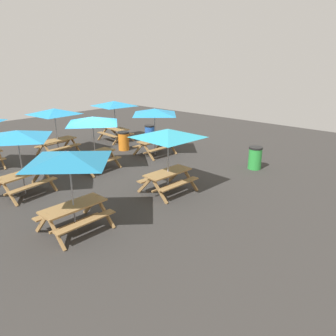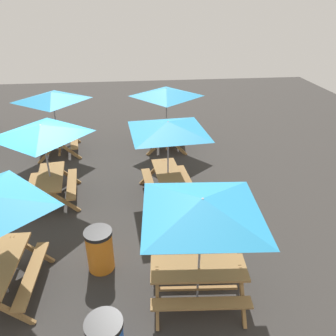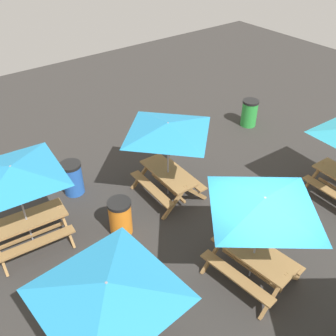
% 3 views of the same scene
% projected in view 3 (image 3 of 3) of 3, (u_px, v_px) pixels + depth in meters
% --- Properties ---
extents(ground_plane, '(29.82, 29.82, 0.00)m').
position_uv_depth(ground_plane, '(253.00, 269.00, 8.52)').
color(ground_plane, '#33302D').
rests_on(ground_plane, ground).
extents(picnic_table_0, '(2.82, 2.82, 2.34)m').
position_uv_depth(picnic_table_0, '(108.00, 295.00, 5.65)').
color(picnic_table_0, olive).
rests_on(picnic_table_0, ground).
extents(picnic_table_1, '(2.05, 2.05, 2.34)m').
position_uv_depth(picnic_table_1, '(168.00, 133.00, 9.50)').
color(picnic_table_1, olive).
rests_on(picnic_table_1, ground).
extents(picnic_table_3, '(2.82, 2.82, 2.34)m').
position_uv_depth(picnic_table_3, '(14.00, 178.00, 8.01)').
color(picnic_table_3, olive).
rests_on(picnic_table_3, ground).
extents(picnic_table_5, '(2.22, 2.22, 2.34)m').
position_uv_depth(picnic_table_5, '(263.00, 210.00, 7.20)').
color(picnic_table_5, olive).
rests_on(picnic_table_5, ground).
extents(trash_bin_orange, '(0.59, 0.59, 0.98)m').
position_uv_depth(trash_bin_orange, '(120.00, 217.00, 9.18)').
color(trash_bin_orange, orange).
rests_on(trash_bin_orange, ground).
extents(trash_bin_green, '(0.59, 0.59, 0.98)m').
position_uv_depth(trash_bin_green, '(249.00, 113.00, 13.58)').
color(trash_bin_green, green).
rests_on(trash_bin_green, ground).
extents(trash_bin_blue, '(0.59, 0.59, 0.98)m').
position_uv_depth(trash_bin_blue, '(72.00, 178.00, 10.45)').
color(trash_bin_blue, blue).
rests_on(trash_bin_blue, ground).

